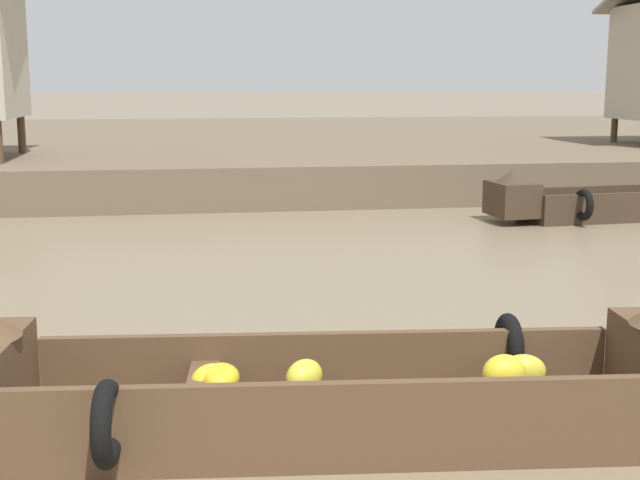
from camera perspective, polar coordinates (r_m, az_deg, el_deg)
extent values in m
plane|color=#7A6B51|center=(11.73, -9.98, -1.16)|extent=(300.00, 300.00, 0.00)
cube|color=brown|center=(25.39, -9.40, 5.99)|extent=(160.00, 20.00, 0.80)
cube|color=brown|center=(5.89, 0.82, -12.29)|extent=(4.11, 1.47, 0.12)
cube|color=brown|center=(6.27, 0.47, -8.07)|extent=(4.02, 0.44, 0.45)
cube|color=brown|center=(5.31, 1.26, -11.60)|extent=(4.02, 0.44, 0.45)
cube|color=brown|center=(5.78, -7.81, -9.58)|extent=(0.29, 1.01, 0.05)
torus|color=black|center=(6.60, 12.26, -6.96)|extent=(0.17, 0.53, 0.52)
torus|color=black|center=(5.25, -13.80, -11.66)|extent=(0.17, 0.53, 0.52)
ellipsoid|color=yellow|center=(6.04, 11.97, -8.57)|extent=(0.31, 0.23, 0.26)
ellipsoid|color=yellow|center=(5.59, 8.35, -10.39)|extent=(0.36, 0.37, 0.20)
ellipsoid|color=gold|center=(5.74, 10.07, -10.21)|extent=(0.34, 0.36, 0.23)
ellipsoid|color=yellow|center=(5.57, -7.94, -10.84)|extent=(0.30, 0.28, 0.21)
ellipsoid|color=yellow|center=(5.89, -6.54, -8.97)|extent=(0.30, 0.37, 0.18)
ellipsoid|color=yellow|center=(6.24, 13.18, -8.37)|extent=(0.34, 0.22, 0.24)
ellipsoid|color=yellow|center=(5.92, -7.12, -9.18)|extent=(0.34, 0.28, 0.24)
ellipsoid|color=yellow|center=(5.84, -1.05, -8.94)|extent=(0.36, 0.37, 0.23)
ellipsoid|color=gold|center=(5.55, -10.42, -11.17)|extent=(0.37, 0.37, 0.22)
cube|color=#3D2D21|center=(15.82, 19.82, 1.60)|extent=(3.93, 1.35, 0.12)
cube|color=#3D2D21|center=(16.19, 18.95, 2.75)|extent=(3.85, 0.40, 0.39)
cube|color=#3D2D21|center=(14.67, 12.49, 2.66)|extent=(0.73, 0.93, 0.56)
cone|color=#3D2D21|center=(14.62, 12.54, 4.13)|extent=(0.60, 0.60, 0.20)
cube|color=#3D2D21|center=(15.35, 17.30, 2.52)|extent=(0.28, 0.94, 0.05)
torus|color=black|center=(14.60, 16.91, 2.23)|extent=(0.16, 0.53, 0.52)
cylinder|color=#4C3826|center=(19.47, -18.99, 6.58)|extent=(0.16, 0.16, 0.80)
cylinder|color=#4C3826|center=(22.97, 18.75, 6.85)|extent=(0.16, 0.16, 0.60)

